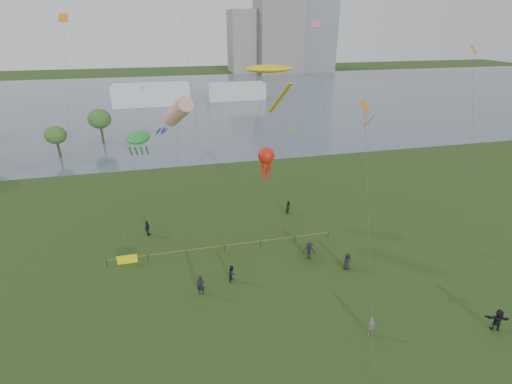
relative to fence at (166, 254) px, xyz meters
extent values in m
plane|color=#1B310F|center=(8.98, -12.74, -0.55)|extent=(400.00, 400.00, 0.00)
cube|color=slate|center=(8.98, 87.26, -0.53)|extent=(400.00, 120.00, 0.08)
cube|color=slate|center=(54.98, 149.26, 18.45)|extent=(20.00, 20.00, 38.00)
cube|color=gray|center=(40.98, 155.26, 13.45)|extent=(16.00, 18.00, 28.00)
cube|color=silver|center=(-3.02, 82.26, 2.45)|extent=(22.00, 8.00, 6.00)
cube|color=silver|center=(22.98, 85.26, 1.95)|extent=(18.00, 7.00, 5.00)
cylinder|color=#342617|center=(-11.96, 44.31, 1.02)|extent=(0.44, 0.44, 3.14)
ellipsoid|color=#3B6729|center=(-11.96, 44.31, 4.55)|extent=(4.47, 4.47, 3.77)
cylinder|color=#342617|center=(-18.46, 36.98, 0.75)|extent=(0.44, 0.44, 2.62)
ellipsoid|color=#3B6729|center=(-18.46, 36.98, 3.69)|extent=(3.72, 3.72, 3.14)
cylinder|color=black|center=(-5.88, 0.00, -0.13)|extent=(0.07, 0.07, 0.85)
cylinder|color=black|center=(-1.88, 0.00, -0.13)|extent=(0.07, 0.07, 0.85)
cylinder|color=black|center=(2.12, 0.00, -0.13)|extent=(0.07, 0.07, 0.85)
cylinder|color=black|center=(6.12, 0.00, -0.13)|extent=(0.07, 0.07, 0.85)
cylinder|color=black|center=(10.12, 0.00, -0.13)|extent=(0.07, 0.07, 0.85)
cylinder|color=black|center=(14.12, 0.00, -0.13)|extent=(0.07, 0.07, 0.85)
cylinder|color=black|center=(18.12, 0.00, -0.13)|extent=(0.07, 0.07, 0.85)
cylinder|color=gold|center=(6.12, 0.00, 0.19)|extent=(24.00, 0.03, 0.03)
cube|color=#FCF50D|center=(-3.88, 0.00, 0.00)|extent=(2.00, 0.04, 1.00)
imported|color=slate|center=(15.62, -14.23, 0.28)|extent=(0.63, 0.44, 1.66)
imported|color=black|center=(6.11, -5.06, 0.29)|extent=(0.94, 1.02, 1.69)
imported|color=black|center=(14.52, -3.29, 0.42)|extent=(1.44, 1.16, 1.94)
imported|color=black|center=(-2.01, 5.37, 0.35)|extent=(0.77, 1.15, 1.81)
imported|color=black|center=(17.60, -5.81, 0.33)|extent=(0.97, 0.74, 1.78)
imported|color=black|center=(25.66, -16.02, 0.42)|extent=(1.90, 1.21, 1.96)
imported|color=black|center=(3.02, -6.32, 0.41)|extent=(0.79, 0.62, 1.93)
imported|color=black|center=(15.55, 6.82, 0.32)|extent=(1.08, 1.06, 1.75)
cylinder|color=#3F3F42|center=(9.26, 2.67, 8.48)|extent=(6.39, 6.91, 18.08)
ellipsoid|color=yellow|center=(12.44, 6.10, 17.52)|extent=(5.06, 3.16, 0.79)
cube|color=yellow|center=(12.44, 1.90, 15.12)|extent=(0.36, 6.98, 4.09)
cube|color=yellow|center=(12.44, -1.90, 13.02)|extent=(0.95, 0.95, 0.42)
cylinder|color=#3F3F42|center=(1.74, 4.27, 6.43)|extent=(1.75, 3.90, 13.97)
cylinder|color=red|center=(2.60, 6.21, 13.41)|extent=(3.59, 5.06, 3.76)
cylinder|color=#1721A4|center=(1.20, 5.01, 11.81)|extent=(0.60, 1.13, 0.88)
cylinder|color=#1721A4|center=(0.93, 5.39, 11.81)|extent=(0.60, 1.13, 0.88)
cylinder|color=#1721A4|center=(0.48, 5.25, 11.81)|extent=(0.60, 1.13, 0.88)
cylinder|color=#1721A4|center=(0.48, 4.78, 11.81)|extent=(0.60, 1.13, 0.88)
cylinder|color=#1721A4|center=(0.93, 4.63, 11.81)|extent=(0.60, 1.13, 0.88)
cylinder|color=#3F3F42|center=(-3.31, 3.52, 5.07)|extent=(3.03, 7.10, 11.26)
ellipsoid|color=#198C2A|center=(-1.81, 7.06, 10.69)|extent=(2.53, 4.55, 0.89)
cylinder|color=#198C2A|center=(-2.61, 5.46, 9.69)|extent=(0.16, 1.79, 1.54)
cylinder|color=#198C2A|center=(-2.06, 5.46, 9.69)|extent=(0.16, 1.79, 1.54)
cylinder|color=#198C2A|center=(-1.51, 5.46, 9.69)|extent=(0.16, 1.79, 1.54)
cylinder|color=#198C2A|center=(-0.96, 5.46, 9.69)|extent=(0.16, 1.79, 1.54)
cylinder|color=#3F3F42|center=(12.47, 2.62, 3.65)|extent=(0.46, 6.92, 8.42)
sphere|color=red|center=(12.25, 6.07, 7.85)|extent=(1.96, 1.96, 1.96)
cylinder|color=red|center=(12.75, 6.07, 6.25)|extent=(0.18, 0.54, 2.60)
cylinder|color=red|center=(12.50, 6.51, 6.25)|extent=(0.49, 0.36, 2.61)
cylinder|color=red|center=(12.00, 6.51, 6.25)|extent=(0.49, 0.36, 2.61)
cylinder|color=red|center=(11.75, 6.07, 6.25)|extent=(0.18, 0.54, 2.60)
cylinder|color=red|center=(12.00, 5.64, 6.25)|extent=(0.49, 0.36, 2.61)
cylinder|color=red|center=(12.50, 5.64, 6.25)|extent=(0.49, 0.36, 2.61)
cylinder|color=#3F3F42|center=(16.02, -11.29, 7.40)|extent=(4.45, 13.58, 15.92)
cube|color=orange|center=(18.23, -4.51, 15.35)|extent=(1.36, 1.36, 1.11)
cylinder|color=orange|center=(18.23, -5.41, 14.35)|extent=(0.08, 1.58, 1.35)
cube|color=orange|center=(-7.60, 10.12, 22.39)|extent=(1.04, 1.00, 0.76)
cube|color=#E5598C|center=(17.69, 6.84, 21.86)|extent=(0.93, 0.60, 0.76)
cube|color=orange|center=(29.74, -2.50, 19.68)|extent=(0.97, 0.68, 0.76)
camera|label=1|loc=(1.80, -33.59, 22.00)|focal=26.00mm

